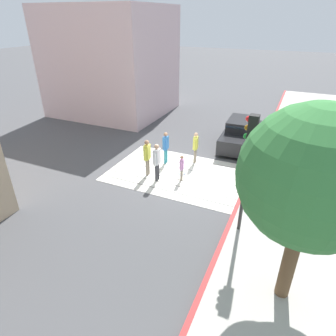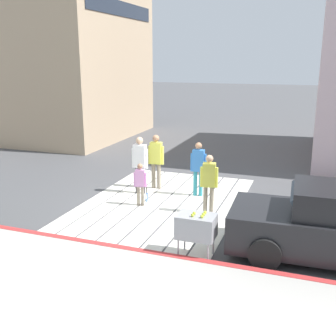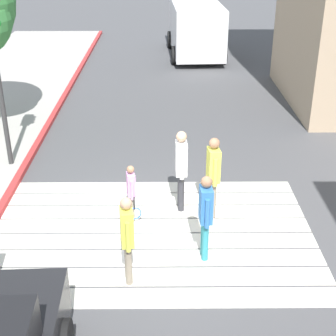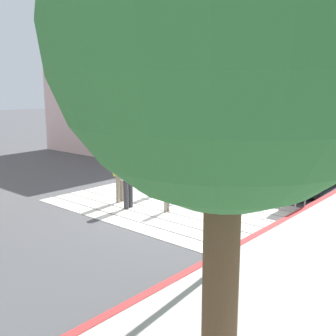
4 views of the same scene
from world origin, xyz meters
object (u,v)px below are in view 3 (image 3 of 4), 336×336
object	(u,v)px
pedestrian_adult_lead	(213,172)
pedestrian_child_with_racket	(131,191)
pedestrian_adult_side	(206,212)
pedestrian_teen_behind	(127,234)
pedestrian_adult_trailing	(181,165)
van_down_street	(196,27)

from	to	relation	value
pedestrian_adult_lead	pedestrian_child_with_racket	distance (m)	1.70
pedestrian_child_with_racket	pedestrian_adult_lead	bearing A→B (deg)	6.12
pedestrian_adult_side	pedestrian_teen_behind	distance (m)	1.50
pedestrian_adult_lead	pedestrian_child_with_racket	size ratio (longest dim) A/B	1.42
pedestrian_teen_behind	pedestrian_child_with_racket	world-z (taller)	pedestrian_teen_behind
pedestrian_teen_behind	pedestrian_adult_side	bearing A→B (deg)	26.58
pedestrian_adult_trailing	pedestrian_adult_side	size ratio (longest dim) A/B	1.07
pedestrian_adult_lead	pedestrian_teen_behind	bearing A→B (deg)	-126.81
van_down_street	pedestrian_child_with_racket	xyz separation A→B (m)	(-2.11, -14.31, -0.58)
pedestrian_teen_behind	pedestrian_child_with_racket	distance (m)	1.99
pedestrian_adult_lead	pedestrian_child_with_racket	bearing A→B (deg)	-173.88
van_down_street	pedestrian_teen_behind	size ratio (longest dim) A/B	3.23
pedestrian_adult_trailing	pedestrian_adult_side	bearing A→B (deg)	-77.84
pedestrian_adult_lead	pedestrian_adult_side	size ratio (longest dim) A/B	1.06
pedestrian_child_with_racket	pedestrian_adult_side	bearing A→B (deg)	-42.85
van_down_street	pedestrian_adult_lead	bearing A→B (deg)	-91.82
pedestrian_adult_trailing	pedestrian_child_with_racket	distance (m)	1.17
pedestrian_adult_lead	pedestrian_adult_trailing	xyz separation A→B (m)	(-0.64, 0.28, 0.02)
pedestrian_adult_side	pedestrian_teen_behind	world-z (taller)	pedestrian_adult_side
van_down_street	pedestrian_child_with_racket	distance (m)	14.48
pedestrian_adult_lead	pedestrian_teen_behind	distance (m)	2.68
van_down_street	pedestrian_adult_side	xyz separation A→B (m)	(-0.71, -15.61, -0.30)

